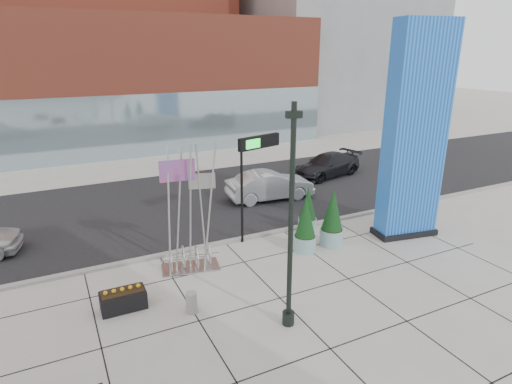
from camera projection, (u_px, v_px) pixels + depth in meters
name	position (u px, v px, depth m)	size (l,w,h in m)	color
ground	(242.00, 291.00, 15.47)	(160.00, 160.00, 0.00)	#9E9991
street_asphalt	(168.00, 205.00, 23.96)	(80.00, 12.00, 0.02)	black
curb_edge	(205.00, 246.00, 18.85)	(80.00, 0.30, 0.12)	gray
tower_podium	(122.00, 83.00, 37.08)	(34.00, 10.00, 11.00)	#A84630
tower_glass_front	(137.00, 126.00, 33.95)	(34.00, 0.60, 5.00)	#8CA5B2
building_grey_parking	(328.00, 43.00, 50.75)	(20.00, 18.00, 18.00)	slate
blue_pylon	(415.00, 138.00, 18.82)	(3.05, 1.74, 9.57)	#0C47B4
lamp_post	(290.00, 242.00, 12.72)	(0.47, 0.38, 7.00)	black
public_art_sculpture	(189.00, 237.00, 16.70)	(2.41, 1.53, 5.09)	#B5B8BA
concrete_bollard	(192.00, 303.00, 14.12)	(0.38, 0.38, 0.73)	gray
overhead_street_sign	(258.00, 152.00, 18.48)	(2.22, 0.77, 4.76)	black
round_planter_east	(308.00, 210.00, 20.35)	(0.88, 0.88, 2.20)	#7DA7A8
round_planter_mid	(332.00, 219.00, 18.80)	(1.04, 1.04, 2.61)	#7DA7A8
round_planter_west	(305.00, 226.00, 18.24)	(0.98, 0.98, 2.44)	#7DA7A8
box_planter_north	(123.00, 299.00, 14.32)	(1.49, 0.75, 0.82)	black
car_silver_mid	(270.00, 186.00, 24.70)	(1.75, 5.03, 1.66)	#B1B4B9
car_dark_east	(327.00, 165.00, 29.22)	(2.15, 5.28, 1.53)	black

